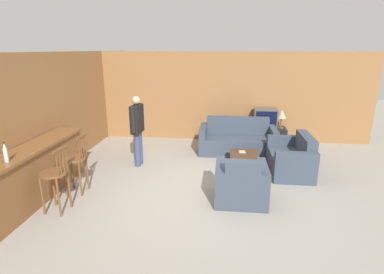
{
  "coord_description": "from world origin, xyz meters",
  "views": [
    {
      "loc": [
        0.51,
        -5.24,
        2.65
      ],
      "look_at": [
        -0.17,
        0.85,
        0.85
      ],
      "focal_mm": 28.0,
      "sensor_mm": 36.0,
      "label": 1
    }
  ],
  "objects_px": {
    "tv": "(265,118)",
    "book_on_table": "(242,152)",
    "bar_chair_mid": "(75,162)",
    "couch_far": "(237,141)",
    "tv_unit": "(264,136)",
    "bottle": "(5,153)",
    "armchair_near": "(241,185)",
    "table_lamp": "(282,114)",
    "person_by_window": "(137,127)",
    "bar_chair_near": "(55,177)",
    "coffee_table": "(245,158)",
    "loveseat_right": "(292,159)"
  },
  "relations": [
    {
      "from": "book_on_table",
      "to": "person_by_window",
      "type": "distance_m",
      "value": 2.49
    },
    {
      "from": "bar_chair_near",
      "to": "book_on_table",
      "type": "height_order",
      "value": "bar_chair_near"
    },
    {
      "from": "bar_chair_mid",
      "to": "table_lamp",
      "type": "relative_size",
      "value": 2.14
    },
    {
      "from": "bar_chair_near",
      "to": "bottle",
      "type": "distance_m",
      "value": 0.82
    },
    {
      "from": "loveseat_right",
      "to": "book_on_table",
      "type": "distance_m",
      "value": 1.1
    },
    {
      "from": "couch_far",
      "to": "bottle",
      "type": "bearing_deg",
      "value": -134.17
    },
    {
      "from": "bar_chair_near",
      "to": "person_by_window",
      "type": "distance_m",
      "value": 2.37
    },
    {
      "from": "couch_far",
      "to": "table_lamp",
      "type": "xyz_separation_m",
      "value": [
        1.23,
        0.78,
        0.58
      ]
    },
    {
      "from": "bottle",
      "to": "person_by_window",
      "type": "distance_m",
      "value": 2.88
    },
    {
      "from": "tv_unit",
      "to": "bottle",
      "type": "distance_m",
      "value": 6.38
    },
    {
      "from": "loveseat_right",
      "to": "tv_unit",
      "type": "distance_m",
      "value": 2.05
    },
    {
      "from": "bar_chair_mid",
      "to": "table_lamp",
      "type": "bearing_deg",
      "value": 38.58
    },
    {
      "from": "loveseat_right",
      "to": "bottle",
      "type": "xyz_separation_m",
      "value": [
        -4.78,
        -2.5,
        0.83
      ]
    },
    {
      "from": "couch_far",
      "to": "armchair_near",
      "type": "relative_size",
      "value": 2.16
    },
    {
      "from": "coffee_table",
      "to": "bottle",
      "type": "height_order",
      "value": "bottle"
    },
    {
      "from": "bar_chair_near",
      "to": "tv",
      "type": "relative_size",
      "value": 1.77
    },
    {
      "from": "tv",
      "to": "person_by_window",
      "type": "xyz_separation_m",
      "value": [
        -3.14,
        -1.95,
        0.15
      ]
    },
    {
      "from": "tv_unit",
      "to": "table_lamp",
      "type": "bearing_deg",
      "value": 0.0
    },
    {
      "from": "tv_unit",
      "to": "table_lamp",
      "type": "distance_m",
      "value": 0.78
    },
    {
      "from": "loveseat_right",
      "to": "person_by_window",
      "type": "bearing_deg",
      "value": 178.83
    },
    {
      "from": "tv",
      "to": "book_on_table",
      "type": "bearing_deg",
      "value": -111.6
    },
    {
      "from": "bar_chair_near",
      "to": "person_by_window",
      "type": "xyz_separation_m",
      "value": [
        0.77,
        2.22,
        0.31
      ]
    },
    {
      "from": "tv_unit",
      "to": "loveseat_right",
      "type": "bearing_deg",
      "value": -79.81
    },
    {
      "from": "armchair_near",
      "to": "bar_chair_mid",
      "type": "bearing_deg",
      "value": 179.75
    },
    {
      "from": "tv",
      "to": "person_by_window",
      "type": "bearing_deg",
      "value": -148.19
    },
    {
      "from": "bar_chair_near",
      "to": "table_lamp",
      "type": "bearing_deg",
      "value": 43.83
    },
    {
      "from": "armchair_near",
      "to": "tv_unit",
      "type": "bearing_deg",
      "value": 76.83
    },
    {
      "from": "tv_unit",
      "to": "person_by_window",
      "type": "distance_m",
      "value": 3.75
    },
    {
      "from": "loveseat_right",
      "to": "bar_chair_near",
      "type": "bearing_deg",
      "value": -153.23
    },
    {
      "from": "loveseat_right",
      "to": "coffee_table",
      "type": "distance_m",
      "value": 1.03
    },
    {
      "from": "tv",
      "to": "bar_chair_mid",
      "type": "bearing_deg",
      "value": -138.41
    },
    {
      "from": "armchair_near",
      "to": "tv",
      "type": "distance_m",
      "value": 3.6
    },
    {
      "from": "coffee_table",
      "to": "book_on_table",
      "type": "bearing_deg",
      "value": 100.51
    },
    {
      "from": "bar_chair_near",
      "to": "bar_chair_mid",
      "type": "relative_size",
      "value": 1.0
    },
    {
      "from": "loveseat_right",
      "to": "bottle",
      "type": "relative_size",
      "value": 4.32
    },
    {
      "from": "armchair_near",
      "to": "tv",
      "type": "height_order",
      "value": "tv"
    },
    {
      "from": "bottle",
      "to": "person_by_window",
      "type": "relative_size",
      "value": 0.19
    },
    {
      "from": "person_by_window",
      "to": "tv",
      "type": "bearing_deg",
      "value": 31.81
    },
    {
      "from": "table_lamp",
      "to": "couch_far",
      "type": "bearing_deg",
      "value": -147.66
    },
    {
      "from": "bar_chair_mid",
      "to": "coffee_table",
      "type": "distance_m",
      "value": 3.54
    },
    {
      "from": "book_on_table",
      "to": "tv_unit",
      "type": "bearing_deg",
      "value": 68.44
    },
    {
      "from": "bar_chair_mid",
      "to": "table_lamp",
      "type": "xyz_separation_m",
      "value": [
        4.35,
        3.47,
        0.28
      ]
    },
    {
      "from": "couch_far",
      "to": "coffee_table",
      "type": "relative_size",
      "value": 1.89
    },
    {
      "from": "loveseat_right",
      "to": "tv",
      "type": "height_order",
      "value": "tv"
    },
    {
      "from": "book_on_table",
      "to": "armchair_near",
      "type": "bearing_deg",
      "value": -93.38
    },
    {
      "from": "loveseat_right",
      "to": "tv_unit",
      "type": "xyz_separation_m",
      "value": [
        -0.36,
        2.02,
        -0.07
      ]
    },
    {
      "from": "couch_far",
      "to": "bottle",
      "type": "xyz_separation_m",
      "value": [
        -3.63,
        -3.74,
        0.83
      ]
    },
    {
      "from": "bar_chair_mid",
      "to": "couch_far",
      "type": "xyz_separation_m",
      "value": [
        3.12,
        2.69,
        -0.3
      ]
    },
    {
      "from": "tv_unit",
      "to": "person_by_window",
      "type": "bearing_deg",
      "value": -148.15
    },
    {
      "from": "bar_chair_mid",
      "to": "armchair_near",
      "type": "height_order",
      "value": "bar_chair_mid"
    }
  ]
}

